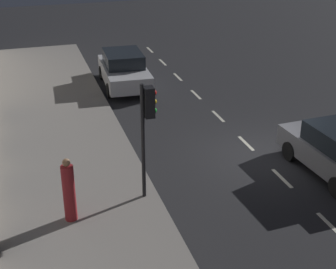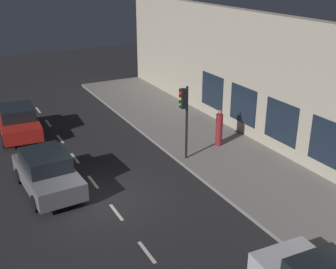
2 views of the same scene
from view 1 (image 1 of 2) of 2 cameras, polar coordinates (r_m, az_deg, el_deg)
ground_plane at (r=17.20m, az=10.31°, el=-2.40°), size 60.00×60.00×0.00m
sidewalk at (r=15.54m, az=-10.79°, el=-5.27°), size 4.50×32.00×0.15m
lane_centre_line at (r=17.99m, az=8.89°, el=-0.99°), size 0.12×27.20×0.01m
traffic_light at (r=13.33m, az=-2.36°, el=2.14°), size 0.45×0.32×3.37m
parked_car_1 at (r=23.30m, az=-5.04°, el=7.40°), size 2.15×4.31×1.58m
pedestrian_0 at (r=13.26m, az=-11.23°, el=-6.41°), size 0.46×0.46×1.80m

